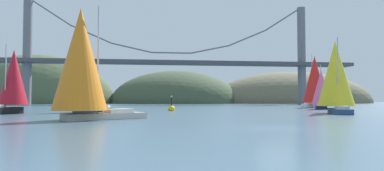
{
  "coord_description": "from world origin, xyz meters",
  "views": [
    {
      "loc": [
        -8.25,
        -21.19,
        1.82
      ],
      "look_at": [
        0.0,
        41.76,
        4.36
      ],
      "focal_mm": 32.39,
      "sensor_mm": 36.0,
      "label": 1
    }
  ],
  "objects": [
    {
      "name": "headland_center",
      "position": [
        5.0,
        135.0,
        0.0
      ],
      "size": [
        58.81,
        44.0,
        29.27
      ],
      "primitive_type": "ellipsoid",
      "color": "#425138",
      "rests_on": "ground_plane"
    },
    {
      "name": "headland_left",
      "position": [
        -55.0,
        135.0,
        0.0
      ],
      "size": [
        65.61,
        44.0,
        42.0
      ],
      "primitive_type": "ellipsoid",
      "color": "#4C5B3D",
      "rests_on": "ground_plane"
    },
    {
      "name": "ground_plane",
      "position": [
        0.0,
        0.0,
        0.0
      ],
      "size": [
        360.0,
        360.0,
        0.0
      ],
      "primitive_type": "plane",
      "color": "#426075"
    },
    {
      "name": "sailboat_pink_spinnaker",
      "position": [
        23.54,
        38.63,
        3.73
      ],
      "size": [
        5.25,
        7.3,
        8.33
      ],
      "color": "#191E4C",
      "rests_on": "ground_plane"
    },
    {
      "name": "channel_buoy",
      "position": [
        -4.38,
        33.28,
        0.37
      ],
      "size": [
        1.1,
        1.1,
        2.64
      ],
      "color": "gold",
      "rests_on": "ground_plane"
    },
    {
      "name": "suspension_bridge",
      "position": [
        -0.0,
        95.0,
        15.48
      ],
      "size": [
        128.54,
        6.0,
        34.78
      ],
      "color": "slate",
      "rests_on": "ground_plane"
    },
    {
      "name": "sailboat_green_sail",
      "position": [
        -16.93,
        27.95,
        3.7
      ],
      "size": [
        7.13,
        4.83,
        7.05
      ],
      "color": "navy",
      "rests_on": "ground_plane"
    },
    {
      "name": "sailboat_crimson_sail",
      "position": [
        -25.15,
        25.21,
        4.33
      ],
      "size": [
        5.01,
        6.9,
        8.65
      ],
      "color": "black",
      "rests_on": "ground_plane"
    },
    {
      "name": "sailboat_yellow_sail",
      "position": [
        16.37,
        21.26,
        5.01
      ],
      "size": [
        5.93,
        8.66,
        9.79
      ],
      "color": "navy",
      "rests_on": "ground_plane"
    },
    {
      "name": "sailboat_red_spinnaker",
      "position": [
        28.22,
        50.32,
        5.92
      ],
      "size": [
        6.04,
        10.03,
        11.9
      ],
      "color": "white",
      "rests_on": "ground_plane"
    },
    {
      "name": "sailboat_orange_sail",
      "position": [
        -13.9,
        9.98,
        5.1
      ],
      "size": [
        9.05,
        7.37,
        10.32
      ],
      "color": "#B7B2A8",
      "rests_on": "ground_plane"
    },
    {
      "name": "headland_right",
      "position": [
        60.0,
        135.0,
        0.0
      ],
      "size": [
        78.28,
        44.0,
        29.72
      ],
      "primitive_type": "ellipsoid",
      "color": "#6B664C",
      "rests_on": "ground_plane"
    }
  ]
}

